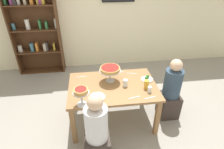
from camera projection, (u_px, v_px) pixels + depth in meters
ground_plane at (113, 119)px, 3.40m from camera, size 12.00×12.00×0.00m
rear_partition at (101, 13)px, 4.53m from camera, size 8.00×0.12×2.80m
dining_table at (113, 90)px, 3.06m from camera, size 1.43×0.97×0.74m
bookshelf at (35, 28)px, 4.34m from camera, size 1.10×0.30×2.21m
diner_head_east at (171, 93)px, 3.24m from camera, size 0.34×0.34×1.15m
diner_near_left at (97, 135)px, 2.46m from camera, size 0.34×0.34×1.15m
deep_dish_pizza_stand at (110, 70)px, 3.02m from camera, size 0.36×0.36×0.26m
personal_pizza_stand at (81, 93)px, 2.50m from camera, size 0.23×0.23×0.28m
salad_plate_near_diner at (97, 97)px, 2.74m from camera, size 0.24×0.24×0.07m
salad_plate_far_diner at (147, 78)px, 3.15m from camera, size 0.20×0.20×0.07m
beer_glass_amber_tall at (146, 84)px, 2.91m from camera, size 0.08×0.08×0.14m
water_glass_clear_near at (125, 83)px, 2.97m from camera, size 0.08×0.08×0.12m
water_glass_clear_far at (150, 89)px, 2.84m from camera, size 0.06×0.06×0.10m
cutlery_fork_near at (119, 72)px, 3.37m from camera, size 0.18×0.02×0.00m
cutlery_knife_near at (134, 97)px, 2.74m from camera, size 0.18×0.05×0.00m
cutlery_fork_far at (81, 77)px, 3.24m from camera, size 0.18×0.04×0.00m
cutlery_knife_far at (150, 98)px, 2.74m from camera, size 0.18×0.06×0.00m
cutlery_spare_fork at (132, 74)px, 3.33m from camera, size 0.17×0.08×0.00m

